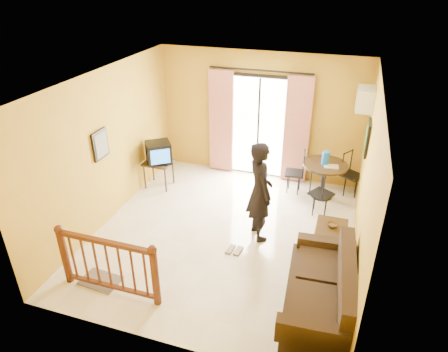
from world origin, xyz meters
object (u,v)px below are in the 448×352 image
(coffee_table, at_px, (330,238))
(standing_person, at_px, (260,192))
(dining_table, at_px, (325,171))
(sofa, at_px, (323,293))
(television, at_px, (159,152))

(coffee_table, relative_size, standing_person, 0.52)
(dining_table, distance_m, coffee_table, 1.89)
(sofa, bearing_deg, dining_table, 91.93)
(sofa, xyz_separation_m, standing_person, (-1.27, 1.47, 0.57))
(television, xyz_separation_m, sofa, (3.73, -2.57, -0.48))
(television, height_order, sofa, television)
(dining_table, bearing_deg, television, -169.24)
(dining_table, height_order, sofa, sofa)
(television, bearing_deg, sofa, -70.28)
(coffee_table, bearing_deg, dining_table, 99.35)
(coffee_table, height_order, sofa, sofa)
(dining_table, relative_size, standing_person, 0.50)
(dining_table, xyz_separation_m, standing_person, (-0.96, -1.75, 0.31))
(standing_person, bearing_deg, television, 32.03)
(television, relative_size, standing_person, 0.37)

